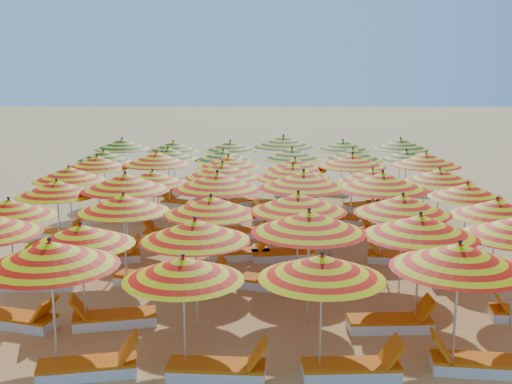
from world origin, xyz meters
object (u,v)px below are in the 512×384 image
(umbrella_38, at_px, (223,155))
(lounger_30, at_px, (183,204))
(umbrella_4, at_px, (459,256))
(lounger_10, at_px, (151,279))
(umbrella_17, at_px, (497,208))
(lounger_17, at_px, (284,254))
(umbrella_27, at_px, (293,171))
(lounger_26, at_px, (142,215))
(umbrella_42, at_px, (122,144))
(lounger_5, at_px, (18,319))
(umbrella_31, at_px, (157,158))
(umbrella_14, at_px, (211,205))
(lounger_22, at_px, (312,236))
(lounger_24, at_px, (418,233))
(umbrella_18, at_px, (57,188))
(umbrella_23, at_px, (467,191))
(lounger_23, at_px, (385,231))
(lounger_39, at_px, (410,191))
(lounger_31, at_px, (237,202))
(beachgoer_b, at_px, (216,220))
(umbrella_37, at_px, (168,153))
(umbrella_24, at_px, (69,174))
(umbrella_43, at_px, (174,146))
(umbrella_39, at_px, (292,154))
(umbrella_21, at_px, (303,180))
(umbrella_3, at_px, (322,267))
(umbrella_34, at_px, (352,160))
(lounger_19, at_px, (57,234))
(umbrella_25, at_px, (153,177))
(lounger_1, at_px, (90,367))
(umbrella_45, at_px, (283,141))
(lounger_4, at_px, (478,364))
(umbrella_7, at_px, (81,235))
(umbrella_35, at_px, (426,159))
(lounger_20, at_px, (170,234))
(lounger_27, at_px, (215,215))
(umbrella_12, at_px, (9,208))
(lounger_14, at_px, (77,258))
(umbrella_26, at_px, (222,170))
(umbrella_16, at_px, (403,204))
(umbrella_40, at_px, (353,154))
(umbrella_44, at_px, (230,146))
(lounger_36, at_px, (216,190))
(umbrella_10, at_px, (420,226))
(lounger_18, at_px, (397,257))
(umbrella_13, at_px, (124,203))
(umbrella_30, at_px, (97,162))
(umbrella_46, at_px, (343,145))
(umbrella_29, at_px, (439,176))
(lounger_32, at_px, (278,204))
(lounger_34, at_px, (388,203))
(umbrella_20, at_px, (217,181))

(umbrella_38, relative_size, lounger_30, 1.39)
(umbrella_4, xyz_separation_m, lounger_10, (-6.05, 4.55, -2.02))
(umbrella_17, height_order, lounger_17, umbrella_17)
(umbrella_27, height_order, lounger_26, umbrella_27)
(umbrella_27, xyz_separation_m, umbrella_42, (-6.60, 6.62, -0.02))
(lounger_5, bearing_deg, umbrella_31, 97.57)
(umbrella_14, height_order, umbrella_31, umbrella_31)
(umbrella_38, relative_size, lounger_22, 1.40)
(lounger_24, bearing_deg, umbrella_18, -152.85)
(umbrella_23, bearing_deg, lounger_23, 124.28)
(lounger_39, bearing_deg, lounger_31, 41.55)
(umbrella_14, bearing_deg, beachgoer_b, 92.51)
(umbrella_37, xyz_separation_m, lounger_10, (0.76, -8.55, -1.90))
(umbrella_24, distance_m, umbrella_43, 7.38)
(umbrella_39, height_order, lounger_39, umbrella_39)
(umbrella_21, height_order, umbrella_31, umbrella_21)
(umbrella_3, relative_size, beachgoer_b, 1.85)
(umbrella_34, distance_m, lounger_19, 9.83)
(umbrella_25, distance_m, lounger_1, 9.00)
(umbrella_45, bearing_deg, umbrella_39, -83.59)
(lounger_4, xyz_separation_m, beachgoer_b, (-5.21, 8.27, 0.53))
(umbrella_3, distance_m, umbrella_7, 5.05)
(umbrella_31, distance_m, lounger_19, 4.16)
(umbrella_35, relative_size, lounger_20, 1.48)
(lounger_26, distance_m, lounger_27, 2.53)
(umbrella_12, relative_size, lounger_14, 1.53)
(umbrella_26, xyz_separation_m, umbrella_38, (-0.23, 4.33, -0.17))
(umbrella_31, distance_m, lounger_39, 10.86)
(umbrella_16, xyz_separation_m, umbrella_40, (0.07, 8.86, -0.10))
(umbrella_23, bearing_deg, umbrella_44, 127.82)
(lounger_39, bearing_deg, lounger_36, 24.25)
(umbrella_18, bearing_deg, umbrella_26, 28.24)
(lounger_1, xyz_separation_m, lounger_30, (0.04, 13.10, 0.00))
(umbrella_10, xyz_separation_m, lounger_22, (-1.63, 6.56, -2.03))
(umbrella_26, xyz_separation_m, lounger_39, (7.32, 6.77, -2.00))
(umbrella_23, relative_size, lounger_18, 1.35)
(umbrella_13, bearing_deg, lounger_17, 28.63)
(umbrella_35, height_order, lounger_20, umbrella_35)
(umbrella_30, bearing_deg, umbrella_46, 26.06)
(umbrella_3, bearing_deg, umbrella_29, 63.72)
(lounger_27, distance_m, lounger_31, 2.16)
(umbrella_3, distance_m, umbrella_40, 13.40)
(umbrella_13, xyz_separation_m, umbrella_17, (8.86, -0.15, -0.06))
(lounger_10, xyz_separation_m, lounger_32, (3.33, 8.40, 0.00))
(lounger_34, bearing_deg, lounger_22, 60.09)
(umbrella_26, bearing_deg, lounger_32, 66.31)
(lounger_19, xyz_separation_m, lounger_27, (4.72, 2.55, 0.00))
(umbrella_3, relative_size, umbrella_20, 0.79)
(umbrella_46, bearing_deg, lounger_5, -121.95)
(umbrella_42, xyz_separation_m, lounger_30, (2.69, -2.34, -1.95))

